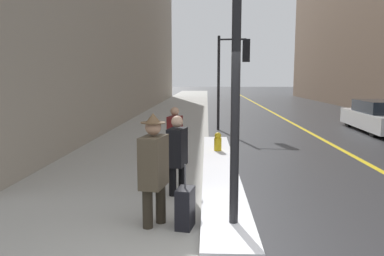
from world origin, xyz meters
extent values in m
cube|color=#9E9B93|center=(-2.00, 15.00, 0.01)|extent=(4.00, 80.00, 0.01)
cube|color=gold|center=(4.00, 15.00, 0.00)|extent=(0.16, 80.00, 0.00)
cube|color=white|center=(0.22, 3.91, 0.10)|extent=(0.74, 8.31, 0.20)
cube|color=gray|center=(-7.00, 20.00, 6.36)|extent=(6.00, 36.00, 12.72)
cylinder|color=black|center=(0.30, 0.69, 2.13)|extent=(0.12, 0.12, 4.26)
cylinder|color=black|center=(0.40, 11.20, 1.91)|extent=(0.11, 0.11, 3.83)
cylinder|color=black|center=(0.95, 11.14, 3.68)|extent=(1.10, 0.19, 0.07)
cube|color=black|center=(1.50, 11.07, 3.23)|extent=(0.32, 0.23, 0.90)
sphere|color=red|center=(1.51, 11.19, 3.51)|extent=(0.19, 0.19, 0.19)
sphere|color=orange|center=(1.51, 11.19, 3.23)|extent=(0.19, 0.19, 0.19)
sphere|color=green|center=(1.51, 11.19, 2.94)|extent=(0.19, 0.19, 0.19)
cylinder|color=#2A241B|center=(-0.75, 1.10, 0.43)|extent=(0.15, 0.15, 0.85)
cylinder|color=#2A241B|center=(-0.92, 0.90, 0.43)|extent=(0.15, 0.15, 0.85)
cube|color=#473D2D|center=(-0.83, 1.00, 0.97)|extent=(0.40, 0.56, 0.74)
sphere|color=tan|center=(-0.83, 1.00, 1.47)|extent=(0.23, 0.23, 0.23)
cylinder|color=#4C3823|center=(-0.83, 1.00, 1.54)|extent=(0.36, 0.36, 0.01)
cone|color=#4C3823|center=(-0.83, 1.00, 1.60)|extent=(0.22, 0.22, 0.14)
cylinder|color=black|center=(-0.53, 2.58, 0.40)|extent=(0.14, 0.14, 0.79)
cylinder|color=black|center=(-0.69, 2.39, 0.40)|extent=(0.14, 0.14, 0.79)
cube|color=black|center=(-0.61, 2.48, 0.90)|extent=(0.37, 0.53, 0.69)
sphere|color=tan|center=(-0.61, 2.48, 1.37)|extent=(0.21, 0.21, 0.21)
cylinder|color=#340C0C|center=(-0.77, 4.87, 0.39)|extent=(0.14, 0.14, 0.78)
cylinder|color=#340C0C|center=(-0.93, 4.68, 0.39)|extent=(0.14, 0.14, 0.78)
cube|color=#561414|center=(-0.85, 4.77, 0.89)|extent=(0.37, 0.52, 0.68)
sphere|color=tan|center=(-0.85, 4.77, 1.35)|extent=(0.21, 0.21, 0.21)
cube|color=black|center=(-0.78, 5.10, 0.74)|extent=(0.14, 0.24, 0.28)
cube|color=silver|center=(6.93, 10.89, 0.46)|extent=(2.09, 4.62, 0.63)
cube|color=black|center=(6.93, 10.77, 1.01)|extent=(1.84, 2.44, 0.48)
cylinder|color=black|center=(6.17, 12.33, 0.32)|extent=(0.21, 0.65, 0.65)
cylinder|color=black|center=(6.04, 9.52, 0.32)|extent=(0.21, 0.65, 0.65)
cube|color=black|center=(-0.38, 0.93, 0.30)|extent=(0.29, 0.40, 0.60)
cylinder|color=#4C4C51|center=(-0.38, 0.93, 0.77)|extent=(0.02, 0.02, 0.35)
cylinder|color=gold|center=(0.23, 5.72, 0.28)|extent=(0.20, 0.20, 0.55)
sphere|color=gold|center=(0.23, 5.72, 0.61)|extent=(0.18, 0.18, 0.18)
camera|label=1|loc=(-0.07, -4.24, 2.18)|focal=35.00mm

